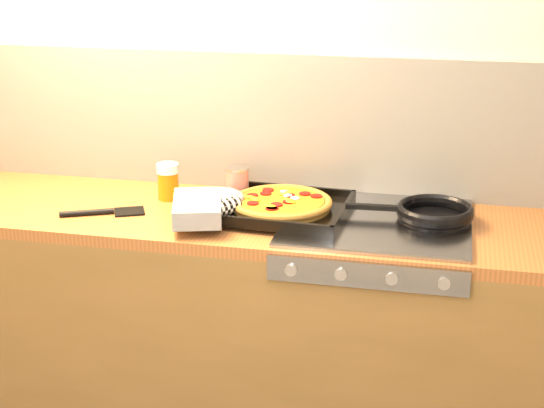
% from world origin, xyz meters
% --- Properties ---
extents(room_shell, '(3.20, 3.20, 3.20)m').
position_xyz_m(room_shell, '(0.00, 1.39, 1.15)').
color(room_shell, white).
rests_on(room_shell, ground).
extents(counter_run, '(3.20, 0.62, 0.90)m').
position_xyz_m(counter_run, '(0.00, 1.10, 0.45)').
color(counter_run, brown).
rests_on(counter_run, ground).
extents(stovetop, '(0.60, 0.56, 0.02)m').
position_xyz_m(stovetop, '(0.45, 1.10, 0.91)').
color(stovetop, gray).
rests_on(stovetop, counter_run).
extents(pizza_on_tray, '(0.59, 0.49, 0.07)m').
position_xyz_m(pizza_on_tray, '(0.06, 1.07, 0.95)').
color(pizza_on_tray, black).
rests_on(pizza_on_tray, stovetop).
extents(frying_pan, '(0.42, 0.27, 0.04)m').
position_xyz_m(frying_pan, '(0.62, 1.14, 0.94)').
color(frying_pan, black).
rests_on(frying_pan, stovetop).
extents(tomato_can, '(0.09, 0.09, 0.12)m').
position_xyz_m(tomato_can, '(-0.06, 1.25, 0.96)').
color(tomato_can, '#AF140E').
rests_on(tomato_can, counter_run).
extents(juice_glass, '(0.08, 0.08, 0.13)m').
position_xyz_m(juice_glass, '(-0.30, 1.20, 0.97)').
color(juice_glass, '#D0670C').
rests_on(juice_glass, counter_run).
extents(wooden_spoon, '(0.30, 0.10, 0.02)m').
position_xyz_m(wooden_spoon, '(0.19, 1.33, 0.91)').
color(wooden_spoon, '#9C6442').
rests_on(wooden_spoon, counter_run).
extents(black_spatula, '(0.28, 0.17, 0.02)m').
position_xyz_m(black_spatula, '(-0.46, 0.99, 0.91)').
color(black_spatula, black).
rests_on(black_spatula, counter_run).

